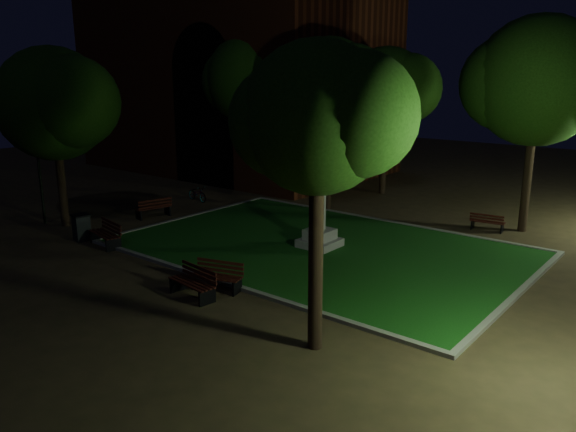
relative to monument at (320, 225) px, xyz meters
name	(u,v)px	position (x,y,z in m)	size (l,w,h in m)	color
ground	(288,261)	(0.00, -2.00, -0.96)	(80.00, 80.00, 0.00)	#41331F
lawn	(320,247)	(0.00, 0.00, -0.92)	(15.00, 10.00, 0.08)	#144D13
lawn_kerb	(320,247)	(0.00, 0.00, -0.90)	(15.40, 10.40, 0.12)	slate
monument	(320,225)	(0.00, 0.00, 0.00)	(1.40, 1.40, 3.20)	gray
building_main	(234,62)	(-15.86, 11.79, 6.42)	(20.00, 12.00, 15.00)	#4D1F0F
tree_west	(55,104)	(-10.81, -4.43, 4.44)	(5.96, 4.87, 7.83)	black
tree_north_wl	(331,85)	(-3.23, 5.26, 5.18)	(5.45, 4.45, 8.37)	black
tree_north_er	(541,81)	(5.52, 7.57, 5.40)	(6.54, 5.34, 9.03)	black
tree_se	(320,119)	(4.76, -6.74, 4.73)	(4.34, 3.55, 7.47)	black
tree_nw	(255,80)	(-10.13, 7.53, 5.34)	(6.60, 5.39, 8.99)	black
tree_far_north	(388,90)	(-3.21, 10.71, 4.82)	(5.70, 4.65, 8.11)	black
lamppost_sw	(38,158)	(-11.96, -4.84, 2.07)	(1.18, 0.28, 4.30)	black
lamppost_nw	(225,132)	(-11.76, 6.65, 2.31)	(1.18, 0.28, 4.70)	black
bench_near_left	(217,277)	(-0.01, -5.54, -0.53)	(1.76, 1.03, 0.91)	black
bench_near_right	(194,283)	(-0.13, -6.42, -0.51)	(1.78, 0.78, 0.95)	black
bench_west_near	(107,235)	(-6.79, -5.03, -0.49)	(1.88, 0.95, 0.99)	black
bench_left_side	(154,209)	(-8.98, -1.00, -0.52)	(0.95, 1.78, 0.93)	black
bench_far_side	(487,223)	(4.21, 6.61, -0.59)	(1.48, 0.67, 0.78)	black
trash_bin	(81,227)	(-8.24, -5.23, -0.40)	(0.75, 0.75, 1.10)	black
bicycle	(197,193)	(-10.02, 2.72, -0.55)	(0.54, 1.56, 0.82)	black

